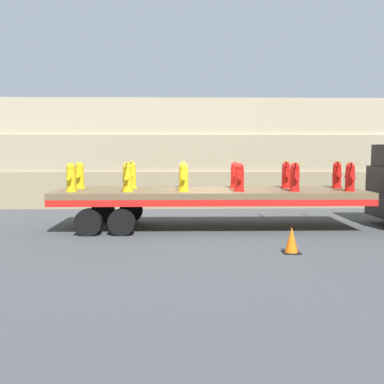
{
  "coord_description": "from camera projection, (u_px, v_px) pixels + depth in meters",
  "views": [
    {
      "loc": [
        -0.91,
        -13.8,
        2.56
      ],
      "look_at": [
        -0.59,
        0.0,
        1.18
      ],
      "focal_mm": 40.0,
      "sensor_mm": 36.0,
      "label": 1
    }
  ],
  "objects": [
    {
      "name": "fire_hydrant_yellow_near_1",
      "position": [
        127.0,
        178.0,
        13.21
      ],
      "size": [
        0.35,
        0.59,
        0.89
      ],
      "color": "gold",
      "rests_on": "flatbed_trailer"
    },
    {
      "name": "fire_hydrant_yellow_far_2",
      "position": [
        183.0,
        175.0,
        14.38
      ],
      "size": [
        0.35,
        0.59,
        0.89
      ],
      "color": "gold",
      "rests_on": "flatbed_trailer"
    },
    {
      "name": "cargo_strap_middle",
      "position": [
        291.0,
        162.0,
        13.85
      ],
      "size": [
        0.05,
        2.79,
        0.01
      ],
      "color": "yellow",
      "rests_on": "fire_hydrant_red_near_4"
    },
    {
      "name": "flatbed_trailer",
      "position": [
        197.0,
        196.0,
        13.89
      ],
      "size": [
        9.89,
        2.68,
        1.26
      ],
      "color": "brown",
      "rests_on": "ground_plane"
    },
    {
      "name": "fire_hydrant_red_near_5",
      "position": [
        350.0,
        177.0,
        13.37
      ],
      "size": [
        0.35,
        0.59,
        0.89
      ],
      "color": "red",
      "rests_on": "flatbed_trailer"
    },
    {
      "name": "fire_hydrant_red_near_4",
      "position": [
        295.0,
        177.0,
        13.33
      ],
      "size": [
        0.35,
        0.59,
        0.89
      ],
      "color": "red",
      "rests_on": "flatbed_trailer"
    },
    {
      "name": "fire_hydrant_yellow_near_0",
      "position": [
        71.0,
        178.0,
        13.17
      ],
      "size": [
        0.35,
        0.59,
        0.89
      ],
      "color": "gold",
      "rests_on": "flatbed_trailer"
    },
    {
      "name": "cargo_strap_front",
      "position": [
        344.0,
        162.0,
        13.89
      ],
      "size": [
        0.05,
        2.79,
        0.01
      ],
      "color": "yellow",
      "rests_on": "fire_hydrant_red_near_5"
    },
    {
      "name": "fire_hydrant_yellow_far_1",
      "position": [
        132.0,
        175.0,
        14.35
      ],
      "size": [
        0.35,
        0.59,
        0.89
      ],
      "color": "gold",
      "rests_on": "flatbed_trailer"
    },
    {
      "name": "fire_hydrant_yellow_near_2",
      "position": [
        184.0,
        178.0,
        13.25
      ],
      "size": [
        0.35,
        0.59,
        0.89
      ],
      "color": "gold",
      "rests_on": "flatbed_trailer"
    },
    {
      "name": "fire_hydrant_yellow_far_0",
      "position": [
        80.0,
        175.0,
        14.31
      ],
      "size": [
        0.35,
        0.59,
        0.89
      ],
      "color": "gold",
      "rests_on": "flatbed_trailer"
    },
    {
      "name": "fire_hydrant_red_far_3",
      "position": [
        235.0,
        175.0,
        14.42
      ],
      "size": [
        0.35,
        0.59,
        0.89
      ],
      "color": "red",
      "rests_on": "flatbed_trailer"
    },
    {
      "name": "cargo_strap_rear",
      "position": [
        129.0,
        162.0,
        13.73
      ],
      "size": [
        0.05,
        2.79,
        0.01
      ],
      "color": "yellow",
      "rests_on": "fire_hydrant_yellow_near_1"
    },
    {
      "name": "fire_hydrant_red_far_5",
      "position": [
        337.0,
        175.0,
        14.5
      ],
      "size": [
        0.35,
        0.59,
        0.89
      ],
      "color": "red",
      "rests_on": "flatbed_trailer"
    },
    {
      "name": "fire_hydrant_red_near_3",
      "position": [
        239.0,
        177.0,
        13.29
      ],
      "size": [
        0.35,
        0.59,
        0.89
      ],
      "color": "red",
      "rests_on": "flatbed_trailer"
    },
    {
      "name": "rock_cliff",
      "position": [
        202.0,
        153.0,
        19.89
      ],
      "size": [
        60.0,
        3.3,
        4.78
      ],
      "color": "gray",
      "rests_on": "ground_plane"
    },
    {
      "name": "fire_hydrant_red_far_4",
      "position": [
        286.0,
        175.0,
        14.46
      ],
      "size": [
        0.35,
        0.59,
        0.89
      ],
      "color": "red",
      "rests_on": "flatbed_trailer"
    },
    {
      "name": "traffic_cone",
      "position": [
        291.0,
        240.0,
        10.57
      ],
      "size": [
        0.42,
        0.42,
        0.65
      ],
      "color": "black",
      "rests_on": "ground_plane"
    },
    {
      "name": "ground_plane",
      "position": [
        210.0,
        228.0,
        14.01
      ],
      "size": [
        120.0,
        120.0,
        0.0
      ],
      "primitive_type": "plane",
      "color": "#3F4244"
    }
  ]
}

